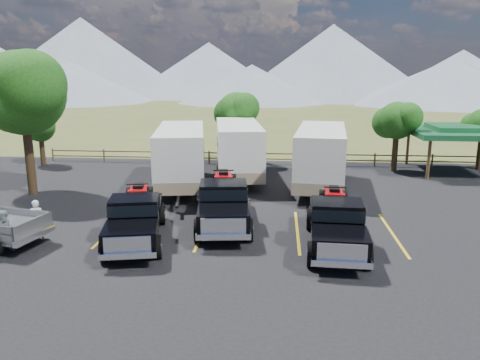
# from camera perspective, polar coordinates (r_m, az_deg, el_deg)

# --- Properties ---
(ground) EXTENTS (320.00, 320.00, 0.00)m
(ground) POSITION_cam_1_polar(r_m,az_deg,el_deg) (16.65, 0.45, -10.77)
(ground) COLOR #445122
(ground) RESTS_ON ground
(asphalt_lot) EXTENTS (44.00, 34.00, 0.04)m
(asphalt_lot) POSITION_cam_1_polar(r_m,az_deg,el_deg) (19.41, 1.15, -7.12)
(asphalt_lot) COLOR black
(asphalt_lot) RESTS_ON ground
(stall_lines) EXTENTS (12.12, 5.50, 0.01)m
(stall_lines) POSITION_cam_1_polar(r_m,az_deg,el_deg) (20.34, 1.33, -6.08)
(stall_lines) COLOR gold
(stall_lines) RESTS_ON asphalt_lot
(tree_big_nw) EXTENTS (5.54, 5.18, 7.84)m
(tree_big_nw) POSITION_cam_1_polar(r_m,az_deg,el_deg) (27.83, -25.01, 9.60)
(tree_big_nw) COLOR black
(tree_big_nw) RESTS_ON ground
(tree_ne_a) EXTENTS (3.11, 2.92, 4.76)m
(tree_ne_a) POSITION_cam_1_polar(r_m,az_deg,el_deg) (33.27, 18.57, 6.87)
(tree_ne_a) COLOR black
(tree_ne_a) RESTS_ON ground
(tree_north) EXTENTS (3.46, 3.24, 5.25)m
(tree_north) POSITION_cam_1_polar(r_m,az_deg,el_deg) (34.45, -0.46, 8.33)
(tree_north) COLOR black
(tree_north) RESTS_ON ground
(tree_nw_small) EXTENTS (2.59, 2.43, 3.85)m
(tree_nw_small) POSITION_cam_1_polar(r_m,az_deg,el_deg) (36.70, -23.21, 5.92)
(tree_nw_small) COLOR black
(tree_nw_small) RESTS_ON ground
(rail_fence) EXTENTS (36.12, 0.12, 1.00)m
(rail_fence) POSITION_cam_1_polar(r_m,az_deg,el_deg) (34.23, 6.21, 2.77)
(rail_fence) COLOR brown
(rail_fence) RESTS_ON ground
(pavilion) EXTENTS (6.20, 6.20, 3.22)m
(pavilion) POSITION_cam_1_polar(r_m,az_deg,el_deg) (34.50, 25.02, 5.36)
(pavilion) COLOR brown
(pavilion) RESTS_ON ground
(mountain_range) EXTENTS (209.00, 71.00, 20.00)m
(mountain_range) POSITION_cam_1_polar(r_m,az_deg,el_deg) (121.46, 0.76, 13.73)
(mountain_range) COLOR slate
(mountain_range) RESTS_ON ground
(rig_left) EXTENTS (3.19, 6.43, 2.06)m
(rig_left) POSITION_cam_1_polar(r_m,az_deg,el_deg) (19.39, -12.60, -4.32)
(rig_left) COLOR black
(rig_left) RESTS_ON asphalt_lot
(rig_center) EXTENTS (2.93, 6.82, 2.21)m
(rig_center) POSITION_cam_1_polar(r_m,az_deg,el_deg) (20.82, -2.03, -2.57)
(rig_center) COLOR black
(rig_center) RESTS_ON asphalt_lot
(rig_right) EXTENTS (2.44, 6.34, 2.09)m
(rig_right) POSITION_cam_1_polar(r_m,az_deg,el_deg) (18.64, 11.61, -4.94)
(rig_right) COLOR black
(rig_right) RESTS_ON asphalt_lot
(trailer_left) EXTENTS (3.94, 10.15, 3.51)m
(trailer_left) POSITION_cam_1_polar(r_m,az_deg,el_deg) (27.40, -7.20, 2.83)
(trailer_left) COLOR white
(trailer_left) RESTS_ON asphalt_lot
(trailer_center) EXTENTS (3.77, 10.16, 3.51)m
(trailer_center) POSITION_cam_1_polar(r_m,az_deg,el_deg) (29.41, -0.22, 3.65)
(trailer_center) COLOR white
(trailer_center) RESTS_ON asphalt_lot
(trailer_right) EXTENTS (3.49, 10.18, 3.52)m
(trailer_right) POSITION_cam_1_polar(r_m,az_deg,el_deg) (27.30, 9.80, 2.71)
(trailer_right) COLOR white
(trailer_right) RESTS_ON asphalt_lot
(person_a) EXTENTS (0.71, 0.60, 1.64)m
(person_a) POSITION_cam_1_polar(r_m,az_deg,el_deg) (20.79, -23.54, -4.43)
(person_a) COLOR silver
(person_a) RESTS_ON asphalt_lot
(person_b) EXTENTS (0.96, 0.86, 1.63)m
(person_b) POSITION_cam_1_polar(r_m,az_deg,el_deg) (19.83, -26.60, -5.58)
(person_b) COLOR gray
(person_b) RESTS_ON asphalt_lot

